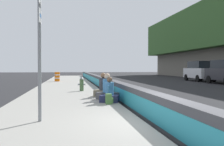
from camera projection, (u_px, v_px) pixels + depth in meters
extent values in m
plane|color=#232326|center=(162.00, 127.00, 6.98)|extent=(160.00, 160.00, 0.00)
cube|color=gray|center=(60.00, 128.00, 6.56)|extent=(80.00, 4.40, 0.14)
cube|color=#47474C|center=(163.00, 111.00, 6.97)|extent=(76.00, 0.44, 0.85)
cube|color=teal|center=(154.00, 113.00, 6.93)|extent=(74.48, 0.01, 0.54)
cylinder|color=gray|center=(39.00, 54.00, 7.04)|extent=(0.09, 0.09, 3.60)
cube|color=white|center=(40.00, 16.00, 7.02)|extent=(0.44, 0.02, 0.36)
cube|color=#1956AD|center=(41.00, 16.00, 7.02)|extent=(0.30, 0.01, 0.10)
cylinder|color=#47663D|center=(82.00, 85.00, 16.17)|extent=(0.24, 0.24, 0.72)
cone|color=gray|center=(82.00, 78.00, 16.16)|extent=(0.26, 0.26, 0.16)
cylinder|color=gray|center=(84.00, 84.00, 16.19)|extent=(0.10, 0.12, 0.10)
cylinder|color=gray|center=(79.00, 84.00, 16.14)|extent=(0.10, 0.12, 0.10)
cube|color=#23284C|center=(110.00, 99.00, 11.01)|extent=(0.85, 0.92, 0.28)
cylinder|color=#427FB7|center=(110.00, 89.00, 11.00)|extent=(0.36, 0.36, 0.53)
sphere|color=brown|center=(110.00, 80.00, 10.99)|extent=(0.23, 0.23, 0.23)
cylinder|color=#427FB7|center=(110.00, 90.00, 11.19)|extent=(0.30, 0.21, 0.47)
cylinder|color=#427FB7|center=(109.00, 91.00, 10.80)|extent=(0.30, 0.21, 0.47)
cube|color=#424247|center=(107.00, 96.00, 11.92)|extent=(0.92, 1.00, 0.31)
cylinder|color=#427FB7|center=(107.00, 86.00, 11.91)|extent=(0.40, 0.40, 0.59)
sphere|color=beige|center=(107.00, 76.00, 11.90)|extent=(0.26, 0.26, 0.26)
cylinder|color=#427FB7|center=(105.00, 87.00, 12.11)|extent=(0.33, 0.22, 0.52)
cylinder|color=#427FB7|center=(109.00, 87.00, 11.71)|extent=(0.33, 0.22, 0.52)
cube|color=#706651|center=(103.00, 93.00, 13.20)|extent=(0.95, 1.02, 0.31)
cylinder|color=#333842|center=(103.00, 84.00, 13.19)|extent=(0.40, 0.40, 0.59)
sphere|color=#8E6647|center=(103.00, 75.00, 13.18)|extent=(0.26, 0.26, 0.26)
cylinder|color=#333842|center=(104.00, 85.00, 13.41)|extent=(0.33, 0.23, 0.52)
cylinder|color=#333842|center=(102.00, 85.00, 12.97)|extent=(0.33, 0.23, 0.52)
cube|color=#4C7A3D|center=(109.00, 99.00, 10.41)|extent=(0.32, 0.22, 0.40)
cube|color=#4C7A3D|center=(112.00, 100.00, 10.43)|extent=(0.22, 0.06, 0.20)
cylinder|color=orange|center=(57.00, 77.00, 27.24)|extent=(0.52, 0.52, 0.95)
cylinder|color=white|center=(57.00, 75.00, 27.24)|extent=(0.54, 0.54, 0.10)
cylinder|color=white|center=(57.00, 78.00, 27.24)|extent=(0.54, 0.54, 0.10)
cylinder|color=black|center=(209.00, 79.00, 26.18)|extent=(0.76, 0.23, 0.76)
cube|color=silver|center=(200.00, 73.00, 30.18)|extent=(4.86, 2.07, 1.10)
cube|color=black|center=(200.00, 65.00, 30.07)|extent=(3.15, 1.82, 0.80)
cylinder|color=black|center=(186.00, 77.00, 31.60)|extent=(0.77, 0.24, 0.76)
cylinder|color=black|center=(201.00, 77.00, 31.84)|extent=(0.77, 0.24, 0.76)
cylinder|color=black|center=(198.00, 78.00, 28.56)|extent=(0.77, 0.24, 0.76)
cylinder|color=black|center=(214.00, 78.00, 28.79)|extent=(0.77, 0.24, 0.76)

